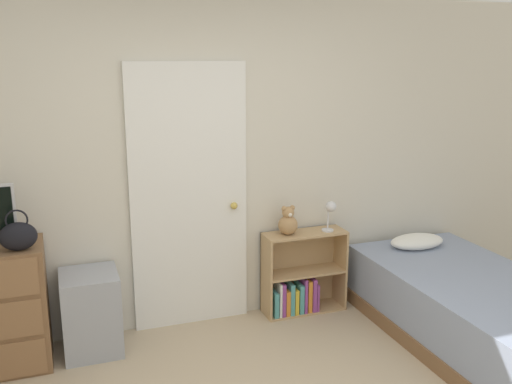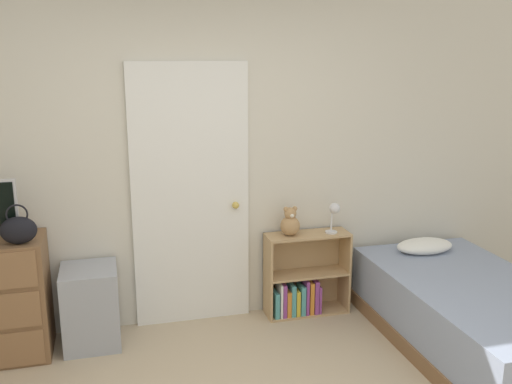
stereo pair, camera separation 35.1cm
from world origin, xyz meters
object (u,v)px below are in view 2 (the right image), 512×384
(desk_lamp, at_px, (334,212))
(bookshelf, at_px, (302,283))
(bed, at_px, (473,316))
(handbag, at_px, (18,230))
(teddy_bear, at_px, (290,223))
(storage_bin, at_px, (91,306))

(desk_lamp, bearing_deg, bookshelf, 171.99)
(bookshelf, height_order, bed, bookshelf)
(bookshelf, relative_size, bed, 0.35)
(handbag, distance_m, bed, 3.27)
(bookshelf, distance_m, teddy_bear, 0.54)
(teddy_bear, height_order, desk_lamp, desk_lamp)
(teddy_bear, relative_size, bed, 0.12)
(bookshelf, xyz_separation_m, bed, (1.02, -0.87, -0.01))
(bookshelf, bearing_deg, storage_bin, -176.93)
(storage_bin, xyz_separation_m, teddy_bear, (1.57, 0.09, 0.49))
(teddy_bear, distance_m, bed, 1.52)
(bed, bearing_deg, bookshelf, 139.72)
(bookshelf, xyz_separation_m, desk_lamp, (0.25, -0.04, 0.60))
(storage_bin, xyz_separation_m, bookshelf, (1.68, 0.09, -0.04))
(bed, bearing_deg, desk_lamp, 132.92)
(bookshelf, xyz_separation_m, teddy_bear, (-0.11, -0.00, 0.53))
(storage_bin, xyz_separation_m, bed, (2.70, -0.78, -0.05))
(handbag, bearing_deg, bookshelf, 6.20)
(desk_lamp, bearing_deg, bed, -47.08)
(handbag, relative_size, bookshelf, 0.40)
(storage_bin, distance_m, teddy_bear, 1.65)
(bed, bearing_deg, handbag, 168.46)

